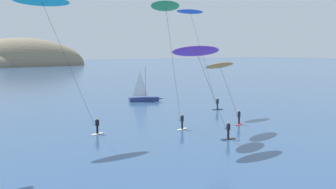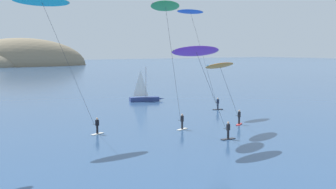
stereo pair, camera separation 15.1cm
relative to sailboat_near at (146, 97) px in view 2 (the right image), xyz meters
name	(u,v)px [view 2 (the right image)]	position (x,y,z in m)	size (l,w,h in m)	color
headland_island	(6,66)	(14.25, 158.06, -0.64)	(70.94, 50.45, 27.73)	#7A705B
sailboat_near	(146,97)	(0.00, 0.00, 0.00)	(5.91, 2.84, 5.70)	navy
kitesurfer_green	(167,16)	(-12.21, -24.40, 11.19)	(6.30, 3.43, 13.31)	silver
kitesurfer_cyan	(47,14)	(-22.97, -20.88, 11.18)	(8.99, 1.88, 13.36)	silver
kitesurfer_orange	(221,70)	(-6.33, -25.86, 5.81)	(7.89, 3.80, 7.32)	red
kitesurfer_purple	(199,57)	(-12.68, -30.09, 7.25)	(8.04, 2.04, 8.98)	#2D2D33
kitesurfer_blue	(193,21)	(-1.39, -14.52, 11.57)	(8.61, 1.90, 13.77)	#2D2D33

